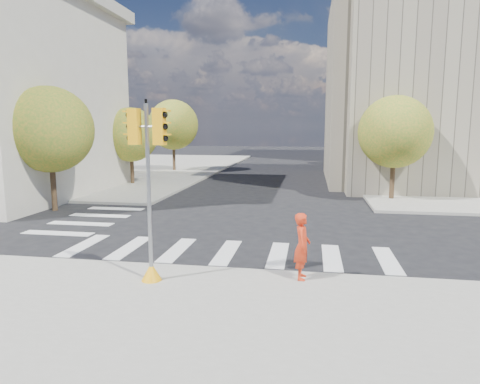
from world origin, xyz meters
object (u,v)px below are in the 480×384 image
Objects in this scene: lamp_far at (366,124)px; traffic_signal at (149,206)px; photographer at (302,246)px; lamp_near at (392,123)px.

traffic_signal is at bearing -105.93° from lamp_far.
lamp_far is 4.34× the size of photographer.
traffic_signal is (-9.54, -33.42, -2.33)m from lamp_far.
lamp_near is 1.00× the size of lamp_far.
lamp_near and lamp_far have the same top height.
traffic_signal is (-9.54, -19.42, -2.33)m from lamp_near.
lamp_far is at bearing 84.84° from traffic_signal.
lamp_near is 21.76m from traffic_signal.
lamp_near is at bearing -90.00° from lamp_far.
lamp_near is 4.34× the size of photographer.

